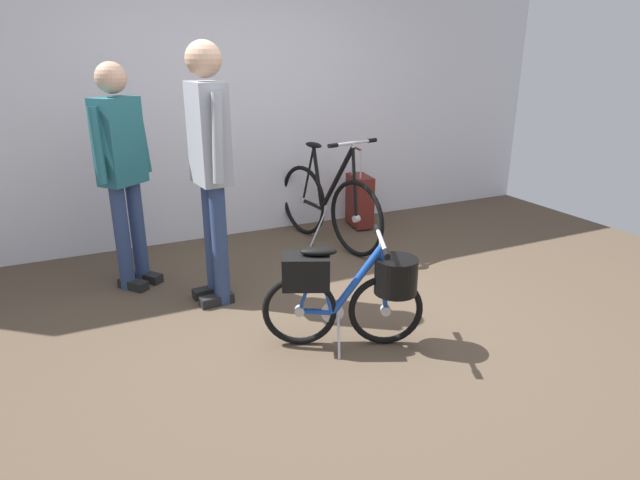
{
  "coord_description": "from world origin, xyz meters",
  "views": [
    {
      "loc": [
        -1.48,
        -2.78,
        1.73
      ],
      "look_at": [
        -0.03,
        0.25,
        0.55
      ],
      "focal_mm": 30.12,
      "sensor_mm": 36.0,
      "label": 1
    }
  ],
  "objects_px": {
    "display_bike_left": "(328,205)",
    "rolling_suitcase": "(360,200)",
    "visitor_browsing": "(122,164)",
    "folding_bike_foreground": "(351,287)",
    "visitor_near_wall": "(210,158)"
  },
  "relations": [
    {
      "from": "visitor_browsing",
      "to": "rolling_suitcase",
      "type": "bearing_deg",
      "value": 12.98
    },
    {
      "from": "display_bike_left",
      "to": "visitor_browsing",
      "type": "xyz_separation_m",
      "value": [
        -1.78,
        -0.19,
        0.57
      ]
    },
    {
      "from": "display_bike_left",
      "to": "rolling_suitcase",
      "type": "distance_m",
      "value": 0.64
    },
    {
      "from": "folding_bike_foreground",
      "to": "visitor_browsing",
      "type": "relative_size",
      "value": 0.55
    },
    {
      "from": "rolling_suitcase",
      "to": "display_bike_left",
      "type": "bearing_deg",
      "value": -147.45
    },
    {
      "from": "visitor_browsing",
      "to": "rolling_suitcase",
      "type": "relative_size",
      "value": 2.01
    },
    {
      "from": "visitor_near_wall",
      "to": "visitor_browsing",
      "type": "relative_size",
      "value": 1.08
    },
    {
      "from": "display_bike_left",
      "to": "visitor_browsing",
      "type": "relative_size",
      "value": 0.87
    },
    {
      "from": "folding_bike_foreground",
      "to": "visitor_near_wall",
      "type": "xyz_separation_m",
      "value": [
        -0.56,
        0.99,
        0.67
      ]
    },
    {
      "from": "display_bike_left",
      "to": "rolling_suitcase",
      "type": "relative_size",
      "value": 1.75
    },
    {
      "from": "folding_bike_foreground",
      "to": "display_bike_left",
      "type": "xyz_separation_m",
      "value": [
        0.7,
        1.73,
        -0.0
      ]
    },
    {
      "from": "visitor_near_wall",
      "to": "rolling_suitcase",
      "type": "distance_m",
      "value": 2.23
    },
    {
      "from": "display_bike_left",
      "to": "rolling_suitcase",
      "type": "xyz_separation_m",
      "value": [
        0.53,
        0.34,
        -0.1
      ]
    },
    {
      "from": "visitor_browsing",
      "to": "visitor_near_wall",
      "type": "bearing_deg",
      "value": -46.63
    },
    {
      "from": "visitor_browsing",
      "to": "folding_bike_foreground",
      "type": "bearing_deg",
      "value": -54.87
    }
  ]
}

